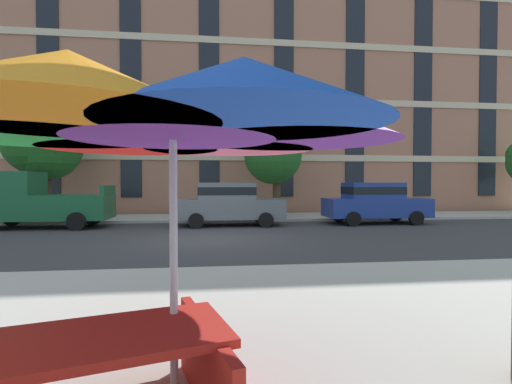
{
  "coord_description": "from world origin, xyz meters",
  "views": [
    {
      "loc": [
        0.04,
        -11.86,
        1.74
      ],
      "look_at": [
        1.88,
        3.2,
        1.4
      ],
      "focal_mm": 26.37,
      "sensor_mm": 36.0,
      "label": 1
    }
  ],
  "objects": [
    {
      "name": "pickup_green",
      "position": [
        -6.71,
        3.7,
        1.03
      ],
      "size": [
        5.1,
        2.12,
        2.2
      ],
      "color": "#195933",
      "rests_on": "ground"
    },
    {
      "name": "patio_umbrella",
      "position": [
        -0.23,
        -9.0,
        2.26
      ],
      "size": [
        3.44,
        3.2,
        2.52
      ],
      "color": "silver",
      "rests_on": "ground"
    },
    {
      "name": "sidewalk_far",
      "position": [
        0.0,
        6.8,
        0.06
      ],
      "size": [
        56.0,
        3.6,
        0.12
      ],
      "primitive_type": "cube",
      "color": "#B2ADA3",
      "rests_on": "ground"
    },
    {
      "name": "street_tree_left",
      "position": [
        -7.53,
        6.54,
        3.68
      ],
      "size": [
        3.65,
        3.48,
        5.55
      ],
      "color": "#4C3823",
      "rests_on": "ground"
    },
    {
      "name": "picnic_table",
      "position": [
        -0.75,
        -9.38,
        0.49
      ],
      "size": [
        2.14,
        1.95,
        0.77
      ],
      "color": "red",
      "rests_on": "ground"
    },
    {
      "name": "street_tree_middle",
      "position": [
        3.26,
        6.61,
        3.24
      ],
      "size": [
        2.94,
        2.87,
        4.62
      ],
      "color": "#4C3823",
      "rests_on": "ground"
    },
    {
      "name": "sedan_gray",
      "position": [
        0.81,
        3.7,
        0.95
      ],
      "size": [
        4.4,
        1.98,
        1.78
      ],
      "color": "slate",
      "rests_on": "ground"
    },
    {
      "name": "ground_plane",
      "position": [
        0.0,
        0.0,
        0.0
      ],
      "size": [
        120.0,
        120.0,
        0.0
      ],
      "primitive_type": "plane",
      "color": "#38383A"
    },
    {
      "name": "apartment_building",
      "position": [
        -0.0,
        14.99,
        8.0
      ],
      "size": [
        37.43,
        12.08,
        16.0
      ],
      "color": "#A87056",
      "rests_on": "ground"
    },
    {
      "name": "sedan_blue",
      "position": [
        7.14,
        3.7,
        0.95
      ],
      "size": [
        4.4,
        1.98,
        1.78
      ],
      "color": "navy",
      "rests_on": "ground"
    }
  ]
}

